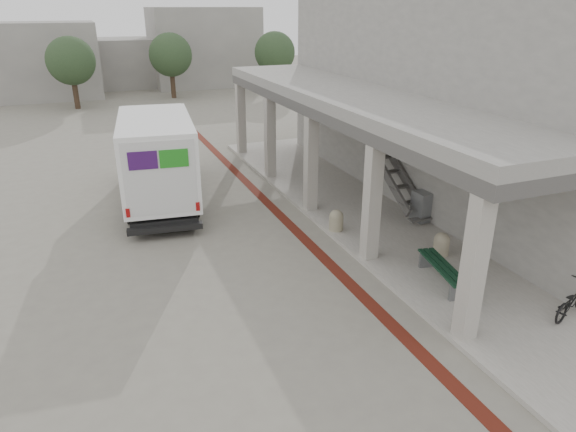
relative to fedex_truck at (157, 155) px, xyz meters
name	(u,v)px	position (x,y,z in m)	size (l,w,h in m)	color
ground	(307,283)	(2.51, -7.64, -1.70)	(120.00, 120.00, 0.00)	slate
bike_lane_stripe	(311,245)	(3.51, -5.64, -1.70)	(0.35, 40.00, 0.01)	#521A10
sidewalk	(435,255)	(6.51, -7.64, -1.64)	(4.40, 28.00, 0.12)	gray
transit_building	(433,104)	(9.34, -3.14, 1.70)	(7.60, 17.00, 7.00)	gray
distant_backdrop	(99,57)	(-0.33, 28.25, 1.00)	(28.00, 10.00, 6.50)	gray
tree_left	(71,61)	(-2.49, 20.36, 1.48)	(3.20, 3.20, 4.80)	#38281C
tree_mid	(170,55)	(4.51, 22.36, 1.48)	(3.20, 3.20, 4.80)	#38281C
tree_right	(275,53)	(12.51, 21.36, 1.48)	(3.20, 3.20, 4.80)	#38281C
fedex_truck	(157,155)	(0.00, 0.00, 0.00)	(3.16, 7.71, 3.20)	black
bench	(442,270)	(5.60, -9.09, -1.24)	(0.83, 2.09, 0.48)	slate
bollard_near	(441,244)	(6.58, -7.77, -1.25)	(0.44, 0.44, 0.66)	gray
bollard_far	(336,220)	(4.61, -5.12, -1.25)	(0.44, 0.44, 0.66)	gray
utility_cabinet	(421,206)	(7.51, -5.48, -1.09)	(0.44, 0.59, 0.98)	gray
bicycle_black	(572,300)	(7.36, -11.41, -1.19)	(0.53, 1.51, 0.79)	black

